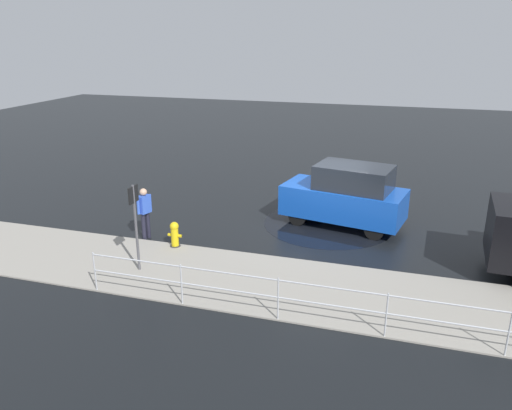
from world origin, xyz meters
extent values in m
plane|color=black|center=(0.00, 0.00, 0.00)|extent=(60.00, 60.00, 0.00)
cube|color=gray|center=(0.00, 4.20, 0.02)|extent=(24.00, 3.20, 0.04)
cube|color=blue|center=(-0.56, -0.51, 0.79)|extent=(4.16, 2.44, 0.99)
cube|color=#1E232B|center=(-0.86, -0.45, 1.67)|extent=(2.59, 1.93, 0.77)
cylinder|color=black|center=(0.85, -0.07, 0.30)|extent=(0.63, 0.34, 0.60)
cylinder|color=black|center=(0.56, -1.47, 0.30)|extent=(0.63, 0.34, 0.60)
cylinder|color=black|center=(-1.67, 0.44, 0.30)|extent=(0.63, 0.34, 0.60)
cylinder|color=black|center=(-1.96, -0.96, 0.30)|extent=(0.63, 0.34, 0.60)
cylinder|color=gold|center=(3.94, 2.78, 0.31)|extent=(0.22, 0.22, 0.62)
sphere|color=gold|center=(3.94, 2.78, 0.67)|extent=(0.26, 0.26, 0.26)
cylinder|color=gold|center=(3.78, 2.78, 0.38)|extent=(0.10, 0.09, 0.09)
cylinder|color=gold|center=(4.10, 2.78, 0.38)|extent=(0.10, 0.09, 0.09)
cylinder|color=#2D2D2D|center=(3.94, 2.78, 0.03)|extent=(0.31, 0.31, 0.06)
cube|color=blue|center=(5.09, 2.41, 1.12)|extent=(0.34, 0.42, 0.55)
sphere|color=tan|center=(5.09, 2.41, 1.51)|extent=(0.22, 0.22, 0.22)
cylinder|color=#1E1E2D|center=(5.06, 2.32, 0.42)|extent=(0.13, 0.13, 0.85)
cylinder|color=#1E1E2D|center=(5.12, 2.49, 0.42)|extent=(0.13, 0.13, 0.85)
cylinder|color=blue|center=(5.02, 2.18, 1.12)|extent=(0.09, 0.09, 0.50)
cylinder|color=blue|center=(5.16, 2.64, 1.12)|extent=(0.09, 0.09, 0.50)
cylinder|color=#B7BABF|center=(-4.57, 5.76, 0.53)|extent=(0.04, 0.04, 1.05)
cylinder|color=#B7BABF|center=(-2.27, 5.76, 0.53)|extent=(0.04, 0.04, 1.05)
cylinder|color=#B7BABF|center=(0.04, 5.76, 0.53)|extent=(0.04, 0.04, 1.05)
cylinder|color=#B7BABF|center=(2.34, 5.76, 0.53)|extent=(0.04, 0.04, 1.05)
cylinder|color=#B7BABF|center=(4.64, 5.76, 0.53)|extent=(0.04, 0.04, 1.05)
cylinder|color=#B7BABF|center=(-1.12, 5.76, 1.00)|extent=(11.52, 0.04, 0.04)
cylinder|color=#B7BABF|center=(-1.12, 5.76, 0.58)|extent=(11.52, 0.04, 0.04)
cylinder|color=#4C4C51|center=(4.19, 4.46, 1.20)|extent=(0.07, 0.07, 2.40)
cube|color=black|center=(4.19, 4.46, 2.15)|extent=(0.04, 0.44, 0.44)
cylinder|color=black|center=(-0.11, -0.43, 0.00)|extent=(4.28, 4.28, 0.01)
camera|label=1|loc=(-2.27, 15.12, 6.05)|focal=35.00mm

